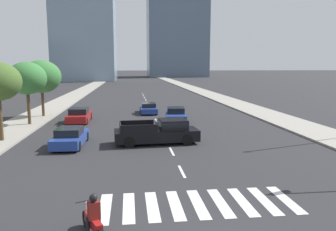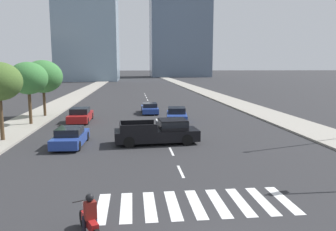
% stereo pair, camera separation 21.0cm
% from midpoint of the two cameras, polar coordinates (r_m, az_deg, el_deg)
% --- Properties ---
extents(sidewalk_east, '(4.00, 260.00, 0.15)m').
position_cam_midpoint_polar(sidewalk_east, '(40.80, 14.74, 0.90)').
color(sidewalk_east, gray).
rests_on(sidewalk_east, ground).
extents(sidewalk_west, '(4.00, 260.00, 0.15)m').
position_cam_midpoint_polar(sidewalk_west, '(39.24, -21.36, 0.29)').
color(sidewalk_west, gray).
rests_on(sidewalk_west, ground).
extents(crosswalk_near, '(7.65, 2.77, 0.01)m').
position_cam_midpoint_polar(crosswalk_near, '(13.32, 4.80, -15.05)').
color(crosswalk_near, silver).
rests_on(crosswalk_near, ground).
extents(lane_divider_center, '(0.14, 50.00, 0.01)m').
position_cam_midpoint_polar(lane_divider_center, '(40.38, -3.17, 0.99)').
color(lane_divider_center, silver).
rests_on(lane_divider_center, ground).
extents(motorcycle_trailing, '(1.09, 1.99, 1.49)m').
position_cam_midpoint_polar(motorcycle_trailing, '(10.95, -13.42, -17.39)').
color(motorcycle_trailing, black).
rests_on(motorcycle_trailing, ground).
extents(pickup_truck, '(5.90, 2.41, 1.67)m').
position_cam_midpoint_polar(pickup_truck, '(22.82, -1.55, -2.85)').
color(pickup_truck, black).
rests_on(pickup_truck, ground).
extents(sedan_blue_0, '(2.00, 4.41, 1.27)m').
position_cam_midpoint_polar(sedan_blue_0, '(23.09, -16.91, -3.65)').
color(sedan_blue_0, navy).
rests_on(sedan_blue_0, ground).
extents(sedan_red_1, '(1.95, 4.71, 1.37)m').
position_cam_midpoint_polar(sedan_red_1, '(32.72, -15.36, 0.01)').
color(sedan_red_1, maroon).
rests_on(sedan_red_1, ground).
extents(sedan_blue_2, '(2.31, 4.54, 1.38)m').
position_cam_midpoint_polar(sedan_blue_2, '(31.65, 1.17, 0.04)').
color(sedan_blue_2, navy).
rests_on(sedan_blue_2, ground).
extents(sedan_blue_3, '(1.85, 4.32, 1.19)m').
position_cam_midpoint_polar(sedan_blue_3, '(37.48, -3.59, 1.24)').
color(sedan_blue_3, navy).
rests_on(sedan_blue_3, ground).
extents(street_tree_second, '(3.40, 3.40, 5.57)m').
position_cam_midpoint_polar(street_tree_second, '(31.87, -23.54, 5.95)').
color(street_tree_second, '#4C3823').
rests_on(street_tree_second, sidewalk_west).
extents(street_tree_third, '(3.98, 3.98, 5.81)m').
position_cam_midpoint_polar(street_tree_third, '(36.60, -21.34, 6.32)').
color(street_tree_third, '#4C3823').
rests_on(street_tree_third, sidewalk_west).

